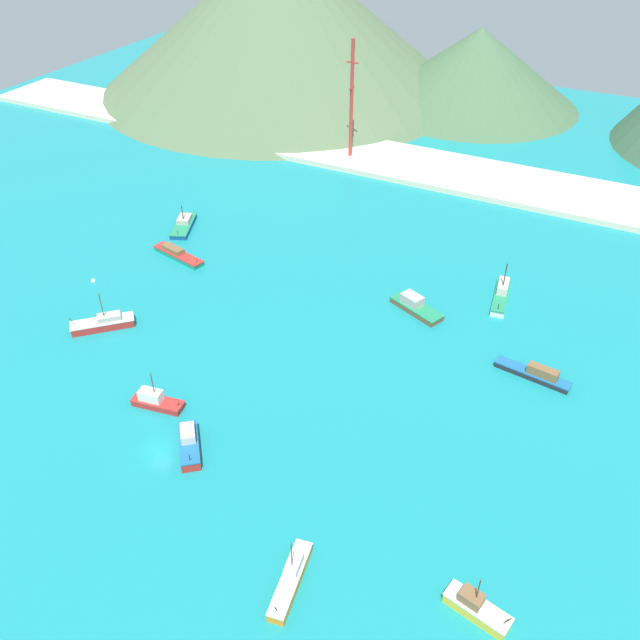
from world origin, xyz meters
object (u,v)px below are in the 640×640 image
fishing_boat_3 (476,608)px  fishing_boat_8 (415,306)px  fishing_boat_1 (156,401)px  fishing_boat_7 (104,323)px  fishing_boat_5 (189,443)px  buoy_0 (93,281)px  fishing_boat_4 (535,374)px  fishing_boat_0 (178,254)px  radio_tower (352,101)px  fishing_boat_6 (501,294)px  fishing_boat_9 (291,579)px  fishing_boat_2 (184,225)px

fishing_boat_3 → fishing_boat_8: size_ratio=0.73×
fishing_boat_1 → fishing_boat_7: bearing=150.4°
fishing_boat_5 → buoy_0: 44.26m
fishing_boat_3 → fishing_boat_8: fishing_boat_3 is taller
fishing_boat_1 → buoy_0: bearing=145.8°
fishing_boat_3 → fishing_boat_5: size_ratio=0.98×
fishing_boat_4 → buoy_0: 73.18m
fishing_boat_0 → fishing_boat_5: fishing_boat_5 is taller
fishing_boat_5 → radio_tower: 93.64m
fishing_boat_0 → fishing_boat_4: bearing=-3.6°
fishing_boat_6 → radio_tower: radio_tower is taller
fishing_boat_0 → fishing_boat_8: fishing_boat_8 is taller
radio_tower → fishing_boat_8: bearing=-55.3°
fishing_boat_5 → fishing_boat_9: bearing=-27.4°
fishing_boat_2 → fishing_boat_8: 49.85m
fishing_boat_4 → fishing_boat_1: bearing=-147.0°
fishing_boat_1 → buoy_0: fishing_boat_1 is taller
fishing_boat_5 → fishing_boat_8: fishing_boat_5 is taller
fishing_boat_9 → buoy_0: bearing=149.1°
fishing_boat_6 → radio_tower: bearing=138.7°
fishing_boat_2 → fishing_boat_1: bearing=-58.0°
fishing_boat_8 → fishing_boat_0: bearing=-175.0°
fishing_boat_1 → radio_tower: radio_tower is taller
fishing_boat_9 → radio_tower: (-40.12, 101.06, 12.82)m
fishing_boat_2 → fishing_boat_8: size_ratio=1.03×
fishing_boat_5 → fishing_boat_0: bearing=128.4°
fishing_boat_5 → fishing_boat_6: (26.05, 50.15, -0.05)m
fishing_boat_0 → buoy_0: (-8.00, -13.06, -0.50)m
fishing_boat_8 → fishing_boat_9: fishing_boat_9 is taller
fishing_boat_1 → fishing_boat_8: 43.18m
fishing_boat_1 → fishing_boat_5: fishing_boat_1 is taller
radio_tower → fishing_boat_2: bearing=-108.7°
fishing_boat_2 → fishing_boat_5: (34.91, -46.51, 0.33)m
fishing_boat_1 → fishing_boat_4: bearing=33.0°
fishing_boat_3 → fishing_boat_9: bearing=-162.9°
fishing_boat_0 → fishing_boat_1: bearing=-57.6°
fishing_boat_4 → fishing_boat_9: (-15.18, -43.36, 0.08)m
buoy_0 → radio_tower: 70.26m
fishing_boat_3 → radio_tower: size_ratio=0.26×
fishing_boat_8 → fishing_boat_5: bearing=-109.7°
fishing_boat_4 → radio_tower: radio_tower is taller
fishing_boat_0 → fishing_boat_2: (-5.65, 9.57, 0.02)m
fishing_boat_5 → buoy_0: size_ratio=8.53×
fishing_boat_0 → fishing_boat_6: 56.87m
fishing_boat_2 → fishing_boat_7: size_ratio=1.17×
fishing_boat_8 → fishing_boat_1: bearing=-122.5°
fishing_boat_9 → radio_tower: bearing=111.7°
fishing_boat_6 → fishing_boat_9: 60.89m
fishing_boat_9 → fishing_boat_0: bearing=136.2°
fishing_boat_2 → fishing_boat_8: bearing=-6.6°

